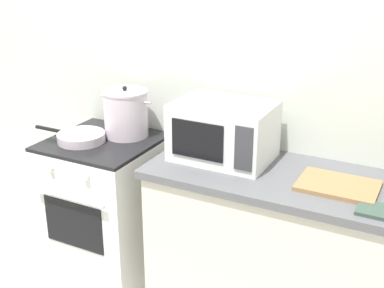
% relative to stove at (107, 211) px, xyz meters
% --- Properties ---
extents(back_wall, '(4.40, 0.10, 2.50)m').
position_rel_stove_xyz_m(back_wall, '(0.65, 0.37, 0.79)').
color(back_wall, silver).
rests_on(back_wall, ground_plane).
extents(lower_cabinet_right, '(1.64, 0.56, 0.88)m').
position_rel_stove_xyz_m(lower_cabinet_right, '(1.25, 0.02, -0.02)').
color(lower_cabinet_right, beige).
rests_on(lower_cabinet_right, ground_plane).
extents(countertop_right, '(1.70, 0.60, 0.04)m').
position_rel_stove_xyz_m(countertop_right, '(1.25, 0.02, 0.44)').
color(countertop_right, '#59595E').
rests_on(countertop_right, lower_cabinet_right).
extents(stove, '(0.60, 0.64, 0.92)m').
position_rel_stove_xyz_m(stove, '(0.00, 0.00, 0.00)').
color(stove, white).
rests_on(stove, ground_plane).
extents(stock_pot, '(0.34, 0.26, 0.30)m').
position_rel_stove_xyz_m(stock_pot, '(0.08, 0.13, 0.60)').
color(stock_pot, silver).
rests_on(stock_pot, stove).
extents(frying_pan, '(0.47, 0.27, 0.05)m').
position_rel_stove_xyz_m(frying_pan, '(-0.10, -0.07, 0.48)').
color(frying_pan, silver).
rests_on(frying_pan, stove).
extents(microwave, '(0.50, 0.37, 0.30)m').
position_rel_stove_xyz_m(microwave, '(0.73, 0.08, 0.61)').
color(microwave, white).
rests_on(microwave, countertop_right).
extents(cutting_board, '(0.36, 0.26, 0.02)m').
position_rel_stove_xyz_m(cutting_board, '(1.34, 0.00, 0.47)').
color(cutting_board, '#997047').
rests_on(cutting_board, countertop_right).
extents(oven_mitt, '(0.18, 0.14, 0.02)m').
position_rel_stove_xyz_m(oven_mitt, '(1.55, -0.16, 0.47)').
color(oven_mitt, '#384C42').
rests_on(oven_mitt, countertop_right).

